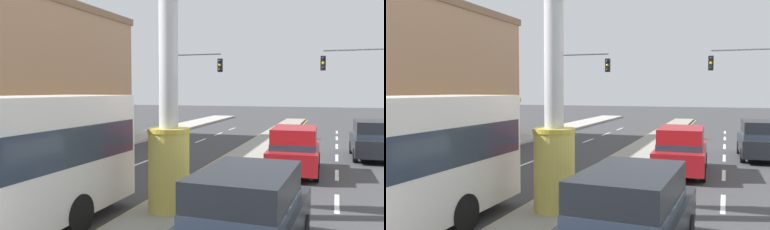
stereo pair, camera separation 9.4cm
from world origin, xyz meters
The scene contains 9 objects.
median_strip centered at (0.00, 18.00, 0.07)m, with size 2.02×52.00×0.14m, color gray.
sidewalk_left centered at (-8.92, 16.00, 0.09)m, with size 2.62×60.00×0.18m, color #ADA89E.
lane_markings centered at (0.00, 16.65, 0.00)m, with size 8.76×52.00×0.01m.
district_sign centered at (0.00, 6.43, 4.43)m, with size 7.74×1.17×7.68m.
traffic_light_left_side centered at (-6.25, 23.98, 4.25)m, with size 4.86×0.46×6.20m.
traffic_light_right_side centered at (6.25, 23.91, 4.25)m, with size 4.86×0.46×6.20m.
suv_far_right_lane centered at (2.66, 13.34, 0.98)m, with size 2.07×4.65×1.90m.
suv_near_left_lane centered at (5.96, 18.25, 0.98)m, with size 2.06×4.65×1.90m.
suv_mid_left_lane centered at (2.66, 3.98, 0.98)m, with size 2.11×4.67×1.90m.
Camera 2 is at (4.32, -3.73, 3.42)m, focal length 38.63 mm.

